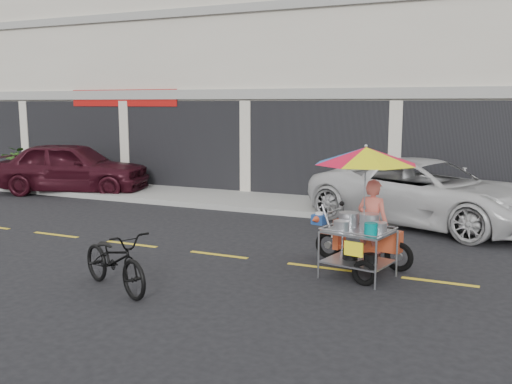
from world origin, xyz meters
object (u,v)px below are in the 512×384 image
at_px(white_pickup, 427,192).
at_px(near_bicycle, 115,260).
at_px(food_vendor_rig, 366,192).
at_px(maroon_sedan, 72,167).

relative_size(white_pickup, near_bicycle, 3.06).
height_order(near_bicycle, food_vendor_rig, food_vendor_rig).
height_order(maroon_sedan, white_pickup, maroon_sedan).
distance_m(maroon_sedan, near_bicycle, 10.20).
distance_m(white_pickup, near_bicycle, 7.76).
bearing_deg(food_vendor_rig, near_bicycle, -130.89).
bearing_deg(food_vendor_rig, white_pickup, 96.88).
bearing_deg(near_bicycle, food_vendor_rig, -28.55).
relative_size(maroon_sedan, food_vendor_rig, 2.19).
height_order(maroon_sedan, food_vendor_rig, food_vendor_rig).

